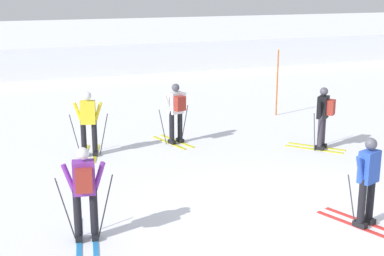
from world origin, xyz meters
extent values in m
plane|color=white|center=(0.00, 0.00, 0.00)|extent=(120.00, 120.00, 0.00)
cube|color=white|center=(0.00, 21.61, 0.75)|extent=(80.00, 7.98, 1.49)
cube|color=#237AC6|center=(-3.88, 0.86, 0.01)|extent=(0.35, 1.59, 0.02)
cube|color=#237AC6|center=(-3.60, 0.82, 0.01)|extent=(0.35, 1.59, 0.02)
cube|color=black|center=(-3.91, 0.71, 0.07)|extent=(0.16, 0.28, 0.10)
cube|color=black|center=(-3.63, 0.67, 0.07)|extent=(0.16, 0.28, 0.10)
cylinder|color=black|center=(-3.91, 0.71, 0.55)|extent=(0.14, 0.14, 0.85)
cylinder|color=black|center=(-3.63, 0.67, 0.55)|extent=(0.14, 0.14, 0.85)
cube|color=purple|center=(-3.77, 0.69, 1.17)|extent=(0.41, 0.30, 0.60)
cylinder|color=purple|center=(-4.01, 0.75, 1.16)|extent=(0.27, 0.13, 0.55)
cylinder|color=purple|center=(-3.52, 0.67, 1.16)|extent=(0.27, 0.13, 0.55)
sphere|color=silver|center=(-3.77, 0.69, 1.60)|extent=(0.22, 0.22, 0.22)
cylinder|color=#38383D|center=(-4.09, 0.85, 0.58)|extent=(0.31, 0.07, 1.16)
cylinder|color=#38383D|center=(-3.41, 0.73, 0.58)|extent=(0.31, 0.07, 1.16)
cube|color=maroon|center=(-3.80, 0.48, 1.19)|extent=(0.31, 0.22, 0.40)
cube|color=gold|center=(2.97, 3.98, 0.01)|extent=(1.14, 1.25, 0.02)
cube|color=gold|center=(3.17, 4.17, 0.01)|extent=(1.14, 1.25, 0.02)
cube|color=black|center=(3.07, 3.87, 0.07)|extent=(0.26, 0.27, 0.10)
cube|color=black|center=(3.28, 4.06, 0.07)|extent=(0.26, 0.27, 0.10)
cylinder|color=#38333D|center=(3.07, 3.87, 0.55)|extent=(0.14, 0.14, 0.85)
cylinder|color=#38333D|center=(3.28, 4.06, 0.55)|extent=(0.14, 0.14, 0.85)
cube|color=black|center=(3.17, 3.96, 1.17)|extent=(0.44, 0.43, 0.60)
cylinder|color=black|center=(2.97, 3.81, 1.16)|extent=(0.25, 0.24, 0.55)
cylinder|color=black|center=(3.34, 4.15, 1.16)|extent=(0.25, 0.24, 0.55)
sphere|color=#4C4C56|center=(3.17, 3.96, 1.60)|extent=(0.22, 0.22, 0.22)
cylinder|color=#38383D|center=(2.84, 3.80, 0.55)|extent=(0.24, 0.22, 1.10)
cylinder|color=#38383D|center=(3.37, 4.27, 0.55)|extent=(0.24, 0.22, 1.10)
cube|color=maroon|center=(3.31, 3.81, 1.19)|extent=(0.33, 0.32, 0.40)
cube|color=red|center=(1.01, -0.44, 0.01)|extent=(0.63, 1.54, 0.02)
cube|color=red|center=(1.27, -0.34, 0.01)|extent=(0.63, 1.54, 0.02)
cube|color=black|center=(1.06, -0.58, 0.07)|extent=(0.20, 0.29, 0.10)
cube|color=black|center=(1.32, -0.48, 0.07)|extent=(0.20, 0.29, 0.10)
cylinder|color=black|center=(1.06, -0.58, 0.55)|extent=(0.14, 0.14, 0.85)
cylinder|color=black|center=(1.32, -0.48, 0.55)|extent=(0.14, 0.14, 0.85)
cube|color=#284CB7|center=(1.19, -0.53, 1.17)|extent=(0.44, 0.35, 0.60)
cylinder|color=#284CB7|center=(0.95, -0.60, 1.16)|extent=(0.27, 0.17, 0.55)
cylinder|color=#284CB7|center=(1.42, -0.43, 1.16)|extent=(0.27, 0.17, 0.55)
sphere|color=#4C4C56|center=(1.19, -0.53, 1.60)|extent=(0.22, 0.22, 0.22)
cylinder|color=#38383D|center=(0.86, -0.54, 0.55)|extent=(0.36, 0.15, 1.10)
cylinder|color=#38383D|center=(1.45, -0.33, 0.55)|extent=(0.36, 0.15, 1.10)
cube|color=gold|center=(-0.53, 5.96, 0.01)|extent=(0.53, 1.56, 0.02)
cube|color=gold|center=(-0.26, 6.04, 0.01)|extent=(0.53, 1.56, 0.02)
cube|color=black|center=(-0.48, 5.81, 0.07)|extent=(0.19, 0.28, 0.10)
cube|color=black|center=(-0.22, 5.89, 0.07)|extent=(0.19, 0.28, 0.10)
cylinder|color=black|center=(-0.48, 5.81, 0.55)|extent=(0.14, 0.14, 0.85)
cylinder|color=black|center=(-0.22, 5.89, 0.55)|extent=(0.14, 0.14, 0.85)
cube|color=white|center=(-0.35, 5.85, 1.17)|extent=(0.43, 0.34, 0.60)
cylinder|color=white|center=(-0.60, 5.80, 1.16)|extent=(0.27, 0.16, 0.55)
cylinder|color=white|center=(-0.11, 5.94, 1.16)|extent=(0.27, 0.16, 0.55)
sphere|color=#4C4C56|center=(-0.35, 5.85, 1.60)|extent=(0.22, 0.22, 0.22)
cylinder|color=#38383D|center=(-0.74, 5.85, 0.51)|extent=(0.25, 0.09, 1.03)
cylinder|color=#38383D|center=(-0.02, 6.05, 0.51)|extent=(0.25, 0.09, 1.03)
cube|color=maroon|center=(-0.29, 5.65, 1.19)|extent=(0.32, 0.25, 0.40)
cube|color=gold|center=(-2.93, 5.74, 0.01)|extent=(0.51, 1.57, 0.02)
cube|color=gold|center=(-2.66, 5.67, 0.01)|extent=(0.51, 1.57, 0.02)
cube|color=black|center=(-2.97, 5.59, 0.07)|extent=(0.18, 0.28, 0.10)
cube|color=black|center=(-2.70, 5.52, 0.07)|extent=(0.18, 0.28, 0.10)
cylinder|color=black|center=(-2.97, 5.59, 0.55)|extent=(0.14, 0.14, 0.85)
cylinder|color=black|center=(-2.70, 5.52, 0.55)|extent=(0.14, 0.14, 0.85)
cube|color=yellow|center=(-2.83, 5.56, 1.17)|extent=(0.43, 0.33, 0.60)
cylinder|color=yellow|center=(-3.07, 5.64, 1.16)|extent=(0.27, 0.15, 0.55)
cylinder|color=yellow|center=(-2.59, 5.51, 1.16)|extent=(0.27, 0.15, 0.55)
sphere|color=silver|center=(-2.83, 5.56, 1.60)|extent=(0.22, 0.22, 0.22)
cylinder|color=#38383D|center=(-3.17, 5.75, 0.55)|extent=(0.26, 0.09, 1.10)
cylinder|color=#38383D|center=(-2.45, 5.56, 0.55)|extent=(0.26, 0.09, 1.10)
cylinder|color=#C65614|center=(3.96, 7.89, 1.12)|extent=(0.05, 0.05, 2.23)
camera|label=1|loc=(-5.14, -8.32, 4.42)|focal=51.71mm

